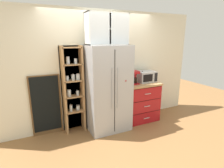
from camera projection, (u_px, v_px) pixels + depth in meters
name	position (u px, v px, depth m)	size (l,w,h in m)	color
ground_plane	(108.00, 128.00, 4.03)	(10.56, 10.56, 0.00)	olive
wall_back_cream	(101.00, 69.00, 4.06)	(4.87, 0.10, 2.55)	silver
refrigerator	(108.00, 89.00, 3.81)	(0.88, 0.69, 1.82)	#ADAFB5
pantry_shelf_column	(73.00, 88.00, 3.76)	(0.46, 0.28, 1.82)	brown
counter_cabinet	(140.00, 101.00, 4.34)	(0.84, 0.59, 0.93)	#A8161C
microwave	(146.00, 77.00, 4.31)	(0.44, 0.33, 0.26)	#ADAFB5
coffee_maker	(134.00, 77.00, 4.11)	(0.17, 0.20, 0.31)	#A8161C
mug_red	(129.00, 83.00, 4.04)	(0.12, 0.09, 0.10)	red
mug_sage	(140.00, 81.00, 4.24)	(0.11, 0.08, 0.10)	#8CA37F
bottle_clear	(142.00, 78.00, 4.16)	(0.07, 0.07, 0.29)	silver
bottle_cobalt	(141.00, 78.00, 4.21)	(0.07, 0.07, 0.25)	navy
upper_cabinet	(106.00, 29.00, 3.55)	(0.84, 0.32, 0.61)	silver
chalkboard_menu	(46.00, 105.00, 3.64)	(0.60, 0.04, 1.26)	brown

